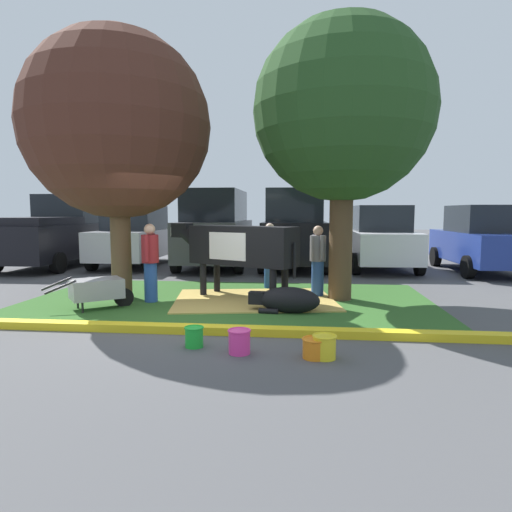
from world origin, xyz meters
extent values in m
plane|color=#4C4C4F|center=(0.00, 0.00, 0.00)|extent=(80.00, 80.00, 0.00)
cube|color=#2D5B23|center=(0.47, 1.72, 0.01)|extent=(8.21, 4.59, 0.02)
cube|color=yellow|center=(0.47, -0.73, 0.06)|extent=(9.41, 0.24, 0.12)
cube|color=tan|center=(1.00, 1.75, 0.03)|extent=(3.54, 2.88, 0.04)
cylinder|color=brown|center=(-1.80, 1.72, 1.13)|extent=(0.41, 0.41, 2.25)
sphere|color=#4C281E|center=(-1.80, 1.72, 3.58)|extent=(3.79, 3.79, 3.79)
cylinder|color=#4C3823|center=(2.75, 2.04, 1.28)|extent=(0.47, 0.47, 2.57)
sphere|color=#23471E|center=(2.75, 2.04, 3.83)|extent=(3.61, 3.61, 3.61)
cube|color=black|center=(0.74, 1.95, 1.13)|extent=(2.38, 1.63, 0.80)
cube|color=white|center=(0.60, 2.02, 1.13)|extent=(1.12, 1.04, 0.56)
cylinder|color=black|center=(-0.46, 2.53, 1.23)|extent=(0.71, 0.56, 0.58)
cube|color=black|center=(-0.75, 2.67, 1.41)|extent=(0.51, 0.43, 0.32)
cube|color=white|center=(-0.93, 2.76, 1.37)|extent=(0.20, 0.23, 0.20)
cylinder|color=black|center=(-0.15, 2.11, 0.36)|extent=(0.14, 0.14, 0.73)
cylinder|color=black|center=(0.07, 2.55, 0.36)|extent=(0.14, 0.14, 0.73)
cylinder|color=black|center=(1.41, 1.36, 0.36)|extent=(0.14, 0.14, 0.73)
cylinder|color=black|center=(1.62, 1.80, 0.36)|extent=(0.14, 0.14, 0.73)
cylinder|color=black|center=(1.82, 1.43, 0.88)|extent=(0.06, 0.06, 0.70)
ellipsoid|color=black|center=(1.74, 0.73, 0.24)|extent=(1.14, 0.59, 0.48)
cube|color=black|center=(1.15, 0.79, 0.26)|extent=(0.30, 0.23, 0.22)
cube|color=silver|center=(1.03, 0.80, 0.26)|extent=(0.07, 0.11, 0.16)
cylinder|color=black|center=(1.38, 0.59, 0.06)|extent=(0.36, 0.13, 0.10)
cylinder|color=#23478C|center=(-1.06, 1.39, 0.41)|extent=(0.26, 0.26, 0.81)
cylinder|color=maroon|center=(-1.06, 1.39, 1.09)|extent=(0.34, 0.34, 0.56)
sphere|color=tan|center=(-1.06, 1.39, 1.48)|extent=(0.22, 0.22, 0.22)
cylinder|color=maroon|center=(-1.07, 1.61, 1.12)|extent=(0.09, 0.09, 0.53)
cylinder|color=maroon|center=(-1.05, 1.18, 1.12)|extent=(0.09, 0.09, 0.53)
cylinder|color=#23478C|center=(1.20, 3.30, 0.40)|extent=(0.26, 0.26, 0.80)
cylinder|color=#9E7F5B|center=(1.20, 3.30, 1.07)|extent=(0.34, 0.34, 0.55)
sphere|color=beige|center=(1.20, 3.30, 1.45)|extent=(0.22, 0.22, 0.22)
cylinder|color=#9E7F5B|center=(1.41, 3.25, 1.10)|extent=(0.09, 0.09, 0.52)
cylinder|color=#9E7F5B|center=(0.98, 3.35, 1.10)|extent=(0.09, 0.09, 0.52)
cylinder|color=#23478C|center=(2.30, 2.31, 0.39)|extent=(0.26, 0.26, 0.78)
cylinder|color=slate|center=(2.30, 2.31, 1.05)|extent=(0.34, 0.34, 0.54)
sphere|color=tan|center=(2.30, 2.31, 1.43)|extent=(0.21, 0.21, 0.21)
cylinder|color=slate|center=(2.38, 2.11, 1.08)|extent=(0.09, 0.09, 0.51)
cylinder|color=slate|center=(2.21, 2.52, 1.08)|extent=(0.09, 0.09, 0.51)
cube|color=gray|center=(-1.84, 0.64, 0.40)|extent=(1.08, 1.03, 0.36)
cylinder|color=black|center=(-1.44, 0.95, 0.18)|extent=(0.34, 0.30, 0.36)
cylinder|color=black|center=(-2.21, 0.63, 0.12)|extent=(0.04, 0.04, 0.24)
cylinder|color=black|center=(-1.94, 0.28, 0.12)|extent=(0.04, 0.04, 0.24)
cylinder|color=black|center=(-2.48, 0.41, 0.52)|extent=(0.44, 0.36, 0.23)
cylinder|color=black|center=(-2.21, 0.07, 0.52)|extent=(0.44, 0.36, 0.23)
cylinder|color=green|center=(0.52, -1.40, 0.13)|extent=(0.24, 0.24, 0.27)
torus|color=green|center=(0.52, -1.40, 0.27)|extent=(0.27, 0.27, 0.02)
cylinder|color=#EA3893|center=(1.17, -1.61, 0.15)|extent=(0.28, 0.28, 0.30)
torus|color=#EA3893|center=(1.17, -1.61, 0.30)|extent=(0.30, 0.30, 0.02)
cylinder|color=orange|center=(2.13, -1.69, 0.12)|extent=(0.30, 0.30, 0.24)
torus|color=orange|center=(2.13, -1.69, 0.24)|extent=(0.33, 0.33, 0.02)
cylinder|color=yellow|center=(2.25, -1.70, 0.14)|extent=(0.29, 0.29, 0.29)
torus|color=yellow|center=(2.25, -1.70, 0.29)|extent=(0.31, 0.31, 0.02)
cube|color=black|center=(-6.24, 6.90, 0.87)|extent=(2.08, 5.43, 1.10)
cube|color=black|center=(-6.25, 7.85, 1.92)|extent=(1.87, 1.83, 1.00)
cube|color=black|center=(-6.22, 5.69, 1.54)|extent=(1.94, 2.73, 0.24)
cylinder|color=black|center=(-7.26, 8.64, 0.32)|extent=(0.23, 0.64, 0.64)
cylinder|color=black|center=(-5.26, 8.67, 0.32)|extent=(0.23, 0.64, 0.64)
cylinder|color=black|center=(-5.21, 5.16, 0.32)|extent=(0.23, 0.64, 0.64)
cube|color=silver|center=(-3.65, 7.32, 0.77)|extent=(1.87, 4.43, 0.90)
cube|color=black|center=(-3.65, 7.32, 1.62)|extent=(1.62, 2.22, 0.80)
cylinder|color=black|center=(-4.57, 8.73, 0.32)|extent=(0.23, 0.64, 0.64)
cylinder|color=black|center=(-2.77, 8.76, 0.32)|extent=(0.23, 0.64, 0.64)
cylinder|color=black|center=(-4.53, 5.87, 0.32)|extent=(0.23, 0.64, 0.64)
cylinder|color=black|center=(-2.73, 5.90, 0.32)|extent=(0.23, 0.64, 0.64)
cube|color=#3D3D42|center=(-0.85, 7.13, 0.92)|extent=(1.97, 4.63, 1.20)
cube|color=black|center=(-0.85, 7.13, 2.02)|extent=(1.72, 3.23, 1.00)
cylinder|color=black|center=(-1.82, 8.61, 0.32)|extent=(0.23, 0.64, 0.64)
cylinder|color=black|center=(0.08, 8.64, 0.32)|extent=(0.23, 0.64, 0.64)
cylinder|color=black|center=(-1.77, 5.62, 0.32)|extent=(0.23, 0.64, 0.64)
cylinder|color=black|center=(0.13, 5.65, 0.32)|extent=(0.23, 0.64, 0.64)
cube|color=black|center=(1.71, 7.28, 0.92)|extent=(1.97, 4.63, 1.20)
cube|color=black|center=(1.71, 7.28, 2.02)|extent=(1.72, 3.23, 1.00)
cylinder|color=black|center=(0.73, 8.76, 0.32)|extent=(0.23, 0.64, 0.64)
cylinder|color=black|center=(2.63, 8.79, 0.32)|extent=(0.23, 0.64, 0.64)
cylinder|color=black|center=(0.78, 5.77, 0.32)|extent=(0.23, 0.64, 0.64)
cylinder|color=black|center=(2.68, 5.80, 0.32)|extent=(0.23, 0.64, 0.64)
cube|color=silver|center=(4.41, 7.31, 0.77)|extent=(1.87, 4.43, 0.90)
cube|color=black|center=(4.41, 7.31, 1.62)|extent=(1.62, 2.22, 0.80)
cylinder|color=black|center=(3.48, 8.73, 0.32)|extent=(0.23, 0.64, 0.64)
cylinder|color=black|center=(5.28, 8.76, 0.32)|extent=(0.23, 0.64, 0.64)
cylinder|color=black|center=(3.53, 5.87, 0.32)|extent=(0.23, 0.64, 0.64)
cylinder|color=black|center=(5.33, 5.90, 0.32)|extent=(0.23, 0.64, 0.64)
cube|color=navy|center=(7.37, 6.85, 0.77)|extent=(1.87, 4.43, 0.90)
cube|color=black|center=(7.37, 6.85, 1.62)|extent=(1.62, 2.22, 0.80)
cylinder|color=black|center=(6.45, 8.27, 0.32)|extent=(0.23, 0.64, 0.64)
cylinder|color=black|center=(8.25, 8.30, 0.32)|extent=(0.23, 0.64, 0.64)
cylinder|color=black|center=(6.49, 5.41, 0.32)|extent=(0.23, 0.64, 0.64)
camera|label=1|loc=(1.97, -7.11, 1.82)|focal=30.99mm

